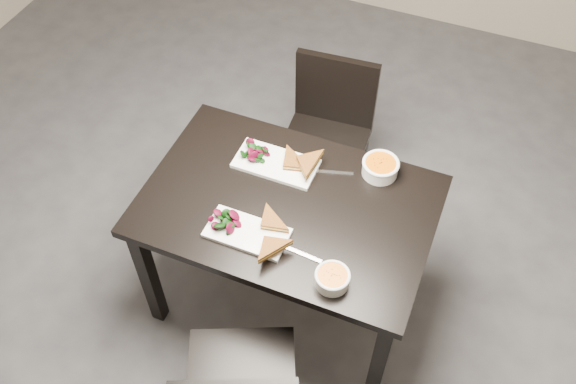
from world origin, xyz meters
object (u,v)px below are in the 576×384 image
Objects in this scene: soup_bowl_far at (380,167)px; chair_far at (328,128)px; soup_bowl_near at (332,278)px; plate_near at (247,233)px; plate_far at (276,164)px; table at (288,217)px.

chair_far is at bearing 130.79° from soup_bowl_far.
chair_far is at bearing 109.76° from soup_bowl_near.
plate_near is at bearing -95.43° from chair_far.
plate_near is 0.38m from plate_far.
plate_near is at bearing -113.42° from table.
chair_far is 0.98m from plate_near.
plate_near is 2.44× the size of soup_bowl_near.
chair_far reaches higher than soup_bowl_far.
soup_bowl_near reaches higher than plate_near.
soup_bowl_far is (0.37, -0.43, 0.31)m from chair_far.
soup_bowl_near is (0.37, -1.02, 0.30)m from chair_far.
table is 0.75m from chair_far.
chair_far reaches higher than plate_far.
table is 0.44m from soup_bowl_near.
plate_far is at bearing 95.59° from plate_near.
chair_far is 2.38× the size of plate_far.
plate_near is at bearing -127.72° from soup_bowl_far.
plate_near is (-0.09, -0.21, 0.11)m from table.
soup_bowl_near is 0.63m from plate_far.
plate_far is (-0.06, -0.56, 0.27)m from chair_far.
plate_near is at bearing -84.41° from plate_far.
soup_bowl_near is at bearing -47.72° from plate_far.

